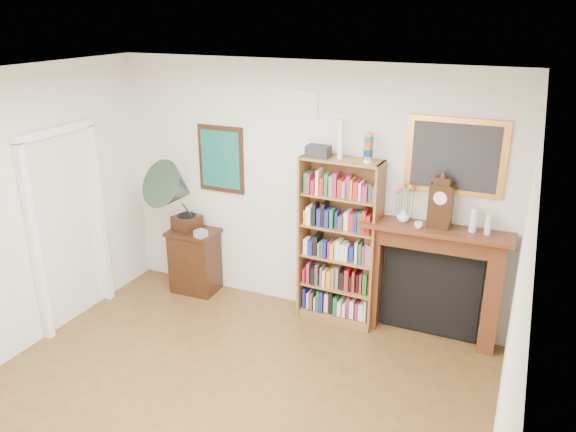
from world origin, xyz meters
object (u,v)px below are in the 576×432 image
object	(u,v)px
bookshelf	(339,233)
flower_vase	(403,215)
mantel_clock	(441,204)
side_cabinet	(195,261)
fireplace	(432,272)
bottle_left	(473,220)
cd_stack	(201,234)
bottle_right	(488,225)
gramophone	(177,192)
teacup	(419,225)

from	to	relation	value
bookshelf	flower_vase	xyz separation A→B (m)	(0.66, 0.03, 0.30)
mantel_clock	flower_vase	distance (m)	0.40
side_cabinet	fireplace	bearing A→B (deg)	0.01
side_cabinet	bottle_left	size ratio (longest dim) A/B	3.29
bookshelf	side_cabinet	distance (m)	1.93
bookshelf	fireplace	distance (m)	1.03
cd_stack	bottle_right	world-z (taller)	bottle_right
bookshelf	cd_stack	xyz separation A→B (m)	(-1.63, -0.18, -0.20)
cd_stack	flower_vase	xyz separation A→B (m)	(2.29, 0.22, 0.50)
bookshelf	gramophone	bearing A→B (deg)	-171.34
side_cabinet	bottle_left	world-z (taller)	bottle_left
bookshelf	teacup	bearing A→B (deg)	-3.44
gramophone	side_cabinet	bearing A→B (deg)	73.08
cd_stack	mantel_clock	distance (m)	2.74
bookshelf	bottle_left	world-z (taller)	bookshelf
gramophone	flower_vase	world-z (taller)	gramophone
cd_stack	gramophone	bearing A→B (deg)	-175.36
cd_stack	flower_vase	size ratio (longest dim) A/B	0.87
cd_stack	teacup	bearing A→B (deg)	2.19
bookshelf	flower_vase	world-z (taller)	bookshelf
fireplace	cd_stack	xyz separation A→B (m)	(-2.62, -0.25, 0.08)
mantel_clock	bookshelf	bearing A→B (deg)	-173.47
fireplace	bookshelf	bearing A→B (deg)	-177.98
side_cabinet	fireplace	distance (m)	2.83
fireplace	gramophone	bearing A→B (deg)	-176.36
bookshelf	bottle_right	size ratio (longest dim) A/B	10.65
flower_vase	bottle_left	world-z (taller)	bottle_left
bookshelf	side_cabinet	size ratio (longest dim) A/B	2.70
bookshelf	flower_vase	distance (m)	0.73
gramophone	mantel_clock	xyz separation A→B (m)	(2.92, 0.23, 0.20)
bottle_left	fireplace	bearing A→B (deg)	174.14
fireplace	mantel_clock	xyz separation A→B (m)	(0.02, -0.04, 0.76)
gramophone	cd_stack	distance (m)	0.55
side_cabinet	flower_vase	xyz separation A→B (m)	(2.48, 0.09, 0.93)
gramophone	teacup	size ratio (longest dim) A/B	11.33
flower_vase	bottle_left	bearing A→B (deg)	-0.37
fireplace	gramophone	world-z (taller)	gramophone
side_cabinet	flower_vase	size ratio (longest dim) A/B	5.74
fireplace	flower_vase	size ratio (longest dim) A/B	10.92
mantel_clock	teacup	xyz separation A→B (m)	(-0.17, -0.11, -0.21)
bookshelf	fireplace	world-z (taller)	bookshelf
bottle_right	side_cabinet	bearing A→B (deg)	-178.60
fireplace	bottle_left	xyz separation A→B (m)	(0.34, -0.04, 0.63)
gramophone	cd_stack	bearing A→B (deg)	18.13
bottle_right	cd_stack	bearing A→B (deg)	-176.22
side_cabinet	bottle_left	xyz separation A→B (m)	(3.15, 0.09, 0.99)
cd_stack	teacup	distance (m)	2.51
teacup	bottle_left	size ratio (longest dim) A/B	0.34
bookshelf	bottle_left	distance (m)	1.38
cd_stack	flower_vase	bearing A→B (deg)	5.37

